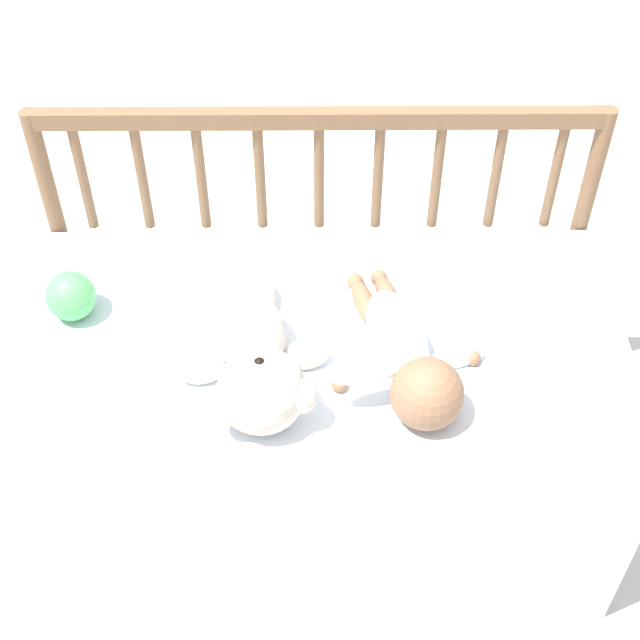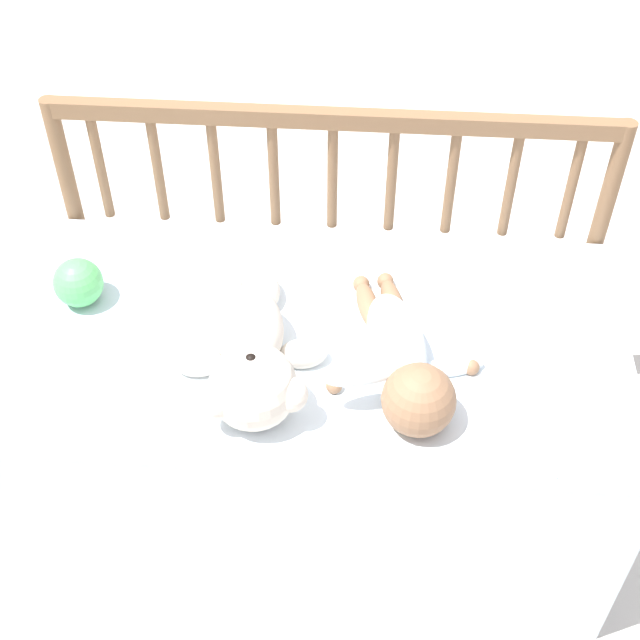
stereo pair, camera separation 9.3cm
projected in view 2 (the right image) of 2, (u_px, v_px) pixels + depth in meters
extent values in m
plane|color=silver|center=(320.00, 491.00, 2.08)|extent=(12.00, 12.00, 0.00)
cube|color=silver|center=(320.00, 421.00, 1.90)|extent=(1.18, 0.64, 0.52)
cylinder|color=brown|center=(85.00, 253.00, 2.07)|extent=(0.04, 0.04, 0.81)
cylinder|color=brown|center=(585.00, 277.00, 2.01)|extent=(0.04, 0.04, 0.81)
cube|color=brown|center=(333.00, 119.00, 1.76)|extent=(1.15, 0.03, 0.04)
cylinder|color=brown|center=(100.00, 168.00, 1.89)|extent=(0.02, 0.02, 0.25)
cylinder|color=brown|center=(158.00, 170.00, 1.88)|extent=(0.02, 0.02, 0.25)
cylinder|color=brown|center=(216.00, 173.00, 1.88)|extent=(0.02, 0.02, 0.25)
cylinder|color=brown|center=(274.00, 175.00, 1.87)|extent=(0.02, 0.02, 0.25)
cylinder|color=brown|center=(332.00, 178.00, 1.86)|extent=(0.02, 0.02, 0.25)
cylinder|color=brown|center=(391.00, 181.00, 1.86)|extent=(0.02, 0.02, 0.25)
cylinder|color=brown|center=(451.00, 183.00, 1.85)|extent=(0.02, 0.02, 0.25)
cylinder|color=brown|center=(511.00, 186.00, 1.84)|extent=(0.02, 0.02, 0.25)
cylinder|color=brown|center=(571.00, 188.00, 1.84)|extent=(0.02, 0.02, 0.25)
cube|color=white|center=(325.00, 349.00, 1.69)|extent=(0.81, 0.53, 0.01)
ellipsoid|color=silver|center=(249.00, 328.00, 1.65)|extent=(0.16, 0.22, 0.12)
sphere|color=silver|center=(253.00, 387.00, 1.52)|extent=(0.15, 0.15, 0.15)
sphere|color=tan|center=(252.00, 371.00, 1.49)|extent=(0.06, 0.06, 0.06)
sphere|color=black|center=(251.00, 360.00, 1.47)|extent=(0.02, 0.02, 0.02)
sphere|color=silver|center=(290.00, 395.00, 1.51)|extent=(0.06, 0.06, 0.06)
sphere|color=silver|center=(217.00, 401.00, 1.50)|extent=(0.06, 0.06, 0.06)
ellipsoid|color=silver|center=(303.00, 354.00, 1.64)|extent=(0.10, 0.07, 0.06)
ellipsoid|color=silver|center=(199.00, 362.00, 1.63)|extent=(0.10, 0.07, 0.06)
ellipsoid|color=silver|center=(264.00, 290.00, 1.76)|extent=(0.08, 0.11, 0.06)
ellipsoid|color=silver|center=(229.00, 293.00, 1.76)|extent=(0.08, 0.11, 0.06)
ellipsoid|color=white|center=(396.00, 340.00, 1.64)|extent=(0.15, 0.24, 0.10)
sphere|color=#936B4C|center=(419.00, 400.00, 1.52)|extent=(0.13, 0.13, 0.13)
ellipsoid|color=white|center=(450.00, 367.00, 1.63)|extent=(0.14, 0.07, 0.04)
ellipsoid|color=white|center=(362.00, 376.00, 1.53)|extent=(0.14, 0.07, 0.04)
sphere|color=#936B4C|center=(471.00, 367.00, 1.63)|extent=(0.03, 0.03, 0.03)
sphere|color=#936B4C|center=(334.00, 386.00, 1.60)|extent=(0.03, 0.03, 0.03)
ellipsoid|color=#936B4C|center=(393.00, 303.00, 1.75)|extent=(0.07, 0.14, 0.04)
ellipsoid|color=#936B4C|center=(368.00, 306.00, 1.75)|extent=(0.07, 0.14, 0.04)
sphere|color=#936B4C|center=(385.00, 281.00, 1.80)|extent=(0.03, 0.03, 0.03)
sphere|color=#936B4C|center=(361.00, 284.00, 1.79)|extent=(0.03, 0.03, 0.03)
sphere|color=#59BF66|center=(78.00, 283.00, 1.75)|extent=(0.10, 0.10, 0.10)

